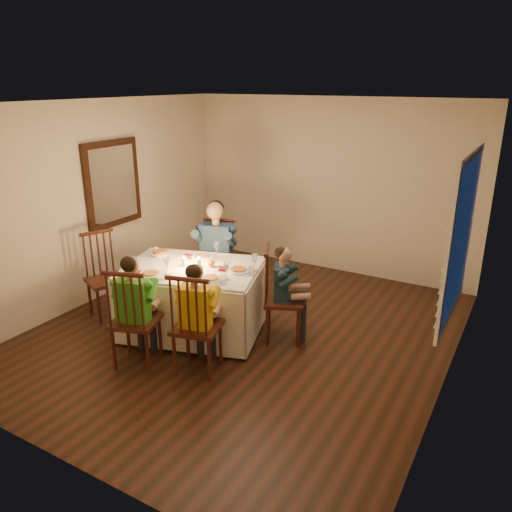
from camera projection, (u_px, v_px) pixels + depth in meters
The scene contains 26 objects.
ground at pixel (243, 332), 5.89m from camera, with size 5.00×5.00×0.00m, color black.
wall_left at pixel (96, 203), 6.51m from camera, with size 0.02×5.00×2.60m, color beige.
wall_right at pixel (460, 262), 4.40m from camera, with size 0.02×5.00×2.60m, color beige.
wall_back at pixel (329, 186), 7.50m from camera, with size 4.50×0.02×2.60m, color beige.
ceiling at pixel (241, 103), 5.02m from camera, with size 5.00×5.00×0.00m, color white.
dining_table at pixel (193, 286), 5.75m from camera, with size 1.80×1.52×0.78m.
chair_adult at pixel (218, 301), 6.73m from camera, with size 0.45×0.43×1.10m, color #37160F, non-canonical shape.
chair_near_left at pixel (139, 362), 5.27m from camera, with size 0.45×0.43×1.10m, color #37160F, non-canonical shape.
chair_near_right at pixel (199, 369), 5.14m from camera, with size 0.45×0.43×1.10m, color #37160F, non-canonical shape.
chair_end at pixel (283, 338), 5.76m from camera, with size 0.45×0.43×1.10m, color #37160F, non-canonical shape.
chair_extra at pixel (110, 315), 6.32m from camera, with size 0.44×0.42×1.07m, color #37160F, non-canonical shape.
adult at pixel (218, 301), 6.73m from camera, with size 0.53×0.48×1.37m, color #2D4C72, non-canonical shape.
child_green at pixel (139, 362), 5.27m from camera, with size 0.43×0.39×1.20m, color green, non-canonical shape.
child_yellow at pixel (199, 369), 5.14m from camera, with size 0.41×0.38×1.17m, color gold, non-canonical shape.
child_teal at pixel (283, 338), 5.76m from camera, with size 0.38×0.35×1.11m, color #172E3B, non-canonical shape.
setting_adult at pixel (202, 258), 5.94m from camera, with size 0.26×0.26×0.02m, color white.
setting_green at pixel (151, 274), 5.43m from camera, with size 0.26×0.26×0.02m, color white.
setting_yellow at pixel (210, 279), 5.30m from camera, with size 0.26×0.26×0.02m, color white.
setting_teal at pixel (239, 270), 5.54m from camera, with size 0.26×0.26×0.02m, color white.
candle_left at pixel (184, 262), 5.68m from camera, with size 0.06×0.06×0.10m, color silver.
candle_right at pixel (199, 263), 5.64m from camera, with size 0.06×0.06×0.10m, color silver.
squash at pixel (156, 250), 6.08m from camera, with size 0.09×0.09×0.09m, color yellow.
orange_fruit at pixel (211, 263), 5.67m from camera, with size 0.08×0.08×0.08m, color orange.
serving_bowl at pixel (161, 254), 6.01m from camera, with size 0.23×0.23×0.06m, color white.
wall_mirror at pixel (113, 184), 6.68m from camera, with size 0.06×0.95×1.15m.
window_blinds at pixel (459, 237), 4.43m from camera, with size 0.07×1.34×1.54m.
Camera 1 is at (2.75, -4.47, 2.83)m, focal length 35.00 mm.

